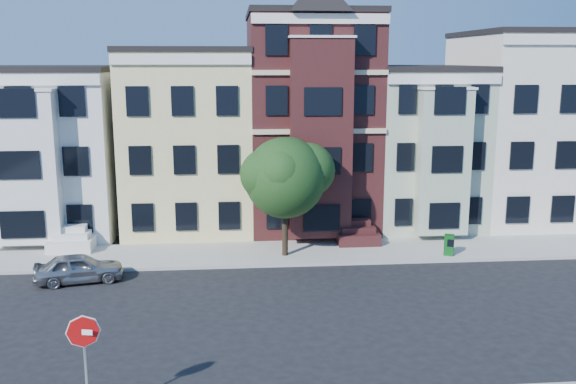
{
  "coord_description": "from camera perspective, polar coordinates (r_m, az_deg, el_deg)",
  "views": [
    {
      "loc": [
        -4.49,
        -22.91,
        9.66
      ],
      "look_at": [
        -2.23,
        3.3,
        4.2
      ],
      "focal_mm": 40.0,
      "sensor_mm": 36.0,
      "label": 1
    }
  ],
  "objects": [
    {
      "name": "house_yellow",
      "position": [
        37.79,
        -8.72,
        4.51
      ],
      "size": [
        7.0,
        9.0,
        10.0
      ],
      "primitive_type": "cube",
      "color": "beige",
      "rests_on": "ground"
    },
    {
      "name": "stop_sign",
      "position": [
        18.45,
        -17.57,
        -14.08
      ],
      "size": [
        0.91,
        0.3,
        3.3
      ],
      "primitive_type": null,
      "rotation": [
        0.0,
        0.0,
        -0.2
      ],
      "color": "#A60B0B",
      "rests_on": "near_sidewalk"
    },
    {
      "name": "house_brown",
      "position": [
        37.86,
        1.92,
        6.17
      ],
      "size": [
        7.0,
        9.0,
        12.0
      ],
      "primitive_type": "cube",
      "color": "#381616",
      "rests_on": "ground"
    },
    {
      "name": "house_cream",
      "position": [
        41.72,
        20.73,
        5.25
      ],
      "size": [
        8.0,
        9.0,
        11.0
      ],
      "primitive_type": "cube",
      "color": "silver",
      "rests_on": "ground"
    },
    {
      "name": "house_white",
      "position": [
        39.2,
        -20.47,
        3.42
      ],
      "size": [
        8.0,
        9.0,
        9.0
      ],
      "primitive_type": "cube",
      "color": "silver",
      "rests_on": "ground"
    },
    {
      "name": "parked_car",
      "position": [
        29.88,
        -18.1,
        -6.44
      ],
      "size": [
        4.02,
        2.25,
        1.29
      ],
      "primitive_type": "imported",
      "rotation": [
        0.0,
        0.0,
        1.77
      ],
      "color": "#939498",
      "rests_on": "ground"
    },
    {
      "name": "ground",
      "position": [
        25.27,
        5.8,
        -10.82
      ],
      "size": [
        120.0,
        120.0,
        0.0
      ],
      "primitive_type": "plane",
      "color": "black"
    },
    {
      "name": "newspaper_box",
      "position": [
        32.75,
        14.12,
        -4.58
      ],
      "size": [
        0.59,
        0.56,
        1.04
      ],
      "primitive_type": "cube",
      "rotation": [
        0.0,
        0.0,
        -0.4
      ],
      "color": "#0C4F18",
      "rests_on": "far_sidewalk"
    },
    {
      "name": "street_tree",
      "position": [
        31.02,
        -0.27,
        0.78
      ],
      "size": [
        6.33,
        6.33,
        7.25
      ],
      "primitive_type": null,
      "rotation": [
        0.0,
        0.0,
        -0.02
      ],
      "color": "#244C1C",
      "rests_on": "far_sidewalk"
    },
    {
      "name": "far_sidewalk",
      "position": [
        32.68,
        3.21,
        -5.35
      ],
      "size": [
        60.0,
        4.0,
        0.15
      ],
      "primitive_type": "cube",
      "color": "#9E9B93",
      "rests_on": "ground"
    },
    {
      "name": "house_green",
      "position": [
        39.34,
        11.37,
        3.96
      ],
      "size": [
        6.0,
        9.0,
        9.0
      ],
      "primitive_type": "cube",
      "color": "#A6B59B",
      "rests_on": "ground"
    }
  ]
}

